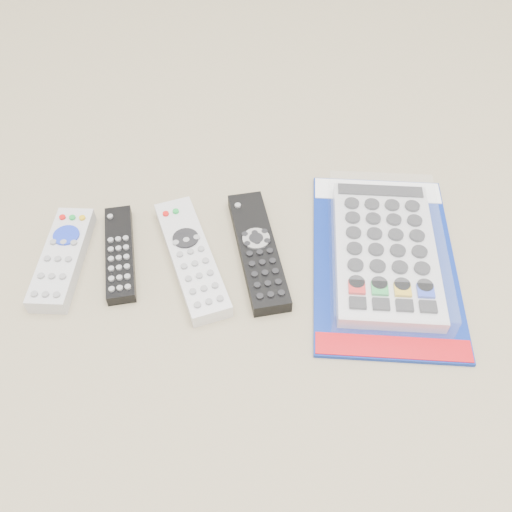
{
  "coord_description": "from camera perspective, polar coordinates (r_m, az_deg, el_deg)",
  "views": [
    {
      "loc": [
        -0.04,
        -0.53,
        0.61
      ],
      "look_at": [
        0.03,
        -0.03,
        0.01
      ],
      "focal_mm": 40.0,
      "sensor_mm": 36.0,
      "label": 1
    }
  ],
  "objects": [
    {
      "name": "remote_large_black",
      "position": [
        0.79,
        0.18,
        0.6
      ],
      "size": [
        0.06,
        0.21,
        0.02
      ],
      "rotation": [
        0.0,
        0.0,
        0.06
      ],
      "color": "black",
      "rests_on": "ground"
    },
    {
      "name": "remote_slim_black",
      "position": [
        0.81,
        -13.47,
        0.27
      ],
      "size": [
        0.04,
        0.17,
        0.02
      ],
      "rotation": [
        0.0,
        0.0,
        0.04
      ],
      "color": "black",
      "rests_on": "ground"
    },
    {
      "name": "remote_small_grey",
      "position": [
        0.82,
        -18.79,
        -0.18
      ],
      "size": [
        0.08,
        0.18,
        0.03
      ],
      "rotation": [
        0.0,
        0.0,
        -0.18
      ],
      "color": "#B6B6B8",
      "rests_on": "ground"
    },
    {
      "name": "remote_silver_dvd",
      "position": [
        0.78,
        -6.48,
        -0.13
      ],
      "size": [
        0.09,
        0.22,
        0.02
      ],
      "rotation": [
        0.0,
        0.0,
        0.2
      ],
      "color": "silver",
      "rests_on": "ground"
    },
    {
      "name": "jumbo_remote_packaged",
      "position": [
        0.8,
        12.82,
        0.61
      ],
      "size": [
        0.25,
        0.35,
        0.04
      ],
      "rotation": [
        0.0,
        0.0,
        -0.2
      ],
      "color": "navy",
      "rests_on": "ground"
    }
  ]
}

